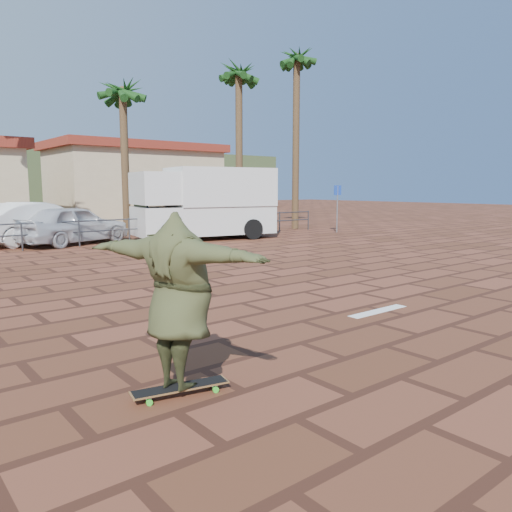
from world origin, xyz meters
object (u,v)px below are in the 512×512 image
at_px(car_silver, 73,225).
at_px(skateboarder, 178,301).
at_px(longboard, 180,388).
at_px(campervan, 205,202).
at_px(car_white, 38,223).

bearing_deg(car_silver, skateboarder, 145.97).
relative_size(longboard, campervan, 0.17).
xyz_separation_m(longboard, campervan, (9.21, 13.66, 1.51)).
height_order(longboard, skateboarder, skateboarder).
height_order(skateboarder, car_white, skateboarder).
bearing_deg(campervan, car_silver, 173.89).
height_order(campervan, car_white, campervan).
bearing_deg(campervan, longboard, -113.78).
xyz_separation_m(skateboarder, car_silver, (4.06, 15.16, -0.27)).
bearing_deg(longboard, campervan, 68.05).
distance_m(campervan, car_silver, 5.43).
xyz_separation_m(campervan, car_silver, (-5.15, 1.51, -0.83)).
height_order(longboard, car_white, car_white).
xyz_separation_m(skateboarder, car_white, (3.02, 16.19, -0.21)).
bearing_deg(campervan, skateboarder, -113.78).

